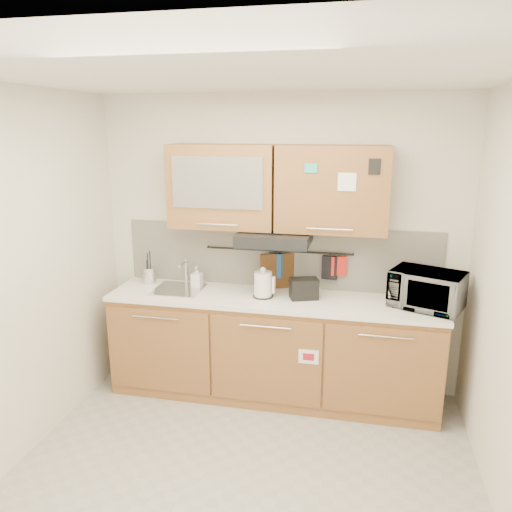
% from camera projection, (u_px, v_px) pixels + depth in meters
% --- Properties ---
extents(floor, '(3.20, 3.20, 0.00)m').
position_uv_depth(floor, '(240.00, 484.00, 3.34)').
color(floor, '#9E9993').
rests_on(floor, ground).
extents(ceiling, '(3.20, 3.20, 0.00)m').
position_uv_depth(ceiling, '(236.00, 73.00, 2.68)').
color(ceiling, white).
rests_on(ceiling, wall_back).
extents(wall_back, '(3.20, 0.00, 3.20)m').
position_uv_depth(wall_back, '(279.00, 245.00, 4.43)').
color(wall_back, silver).
rests_on(wall_back, ground).
extents(wall_left, '(0.00, 3.00, 3.00)m').
position_uv_depth(wall_left, '(7.00, 284.00, 3.34)').
color(wall_left, silver).
rests_on(wall_left, ground).
extents(base_cabinet, '(2.80, 0.64, 0.88)m').
position_uv_depth(base_cabinet, '(272.00, 352.00, 4.37)').
color(base_cabinet, '#AA713C').
rests_on(base_cabinet, floor).
extents(countertop, '(2.82, 0.62, 0.04)m').
position_uv_depth(countertop, '(273.00, 299.00, 4.24)').
color(countertop, white).
rests_on(countertop, base_cabinet).
extents(backsplash, '(2.80, 0.02, 0.56)m').
position_uv_depth(backsplash, '(279.00, 256.00, 4.45)').
color(backsplash, silver).
rests_on(backsplash, countertop).
extents(upper_cabinets, '(1.82, 0.37, 0.70)m').
position_uv_depth(upper_cabinets, '(276.00, 188.00, 4.13)').
color(upper_cabinets, '#AA713C').
rests_on(upper_cabinets, wall_back).
extents(range_hood, '(0.60, 0.46, 0.10)m').
position_uv_depth(range_hood, '(274.00, 238.00, 4.16)').
color(range_hood, black).
rests_on(range_hood, upper_cabinets).
extents(sink, '(0.42, 0.40, 0.26)m').
position_uv_depth(sink, '(179.00, 289.00, 4.42)').
color(sink, silver).
rests_on(sink, countertop).
extents(utensil_rail, '(1.30, 0.02, 0.02)m').
position_uv_depth(utensil_rail, '(278.00, 251.00, 4.39)').
color(utensil_rail, black).
rests_on(utensil_rail, backsplash).
extents(utensil_crock, '(0.15, 0.15, 0.31)m').
position_uv_depth(utensil_crock, '(150.00, 275.00, 4.58)').
color(utensil_crock, silver).
rests_on(utensil_crock, countertop).
extents(kettle, '(0.19, 0.18, 0.27)m').
position_uv_depth(kettle, '(263.00, 285.00, 4.21)').
color(kettle, white).
rests_on(kettle, countertop).
extents(toaster, '(0.26, 0.21, 0.17)m').
position_uv_depth(toaster, '(304.00, 288.00, 4.17)').
color(toaster, black).
rests_on(toaster, countertop).
extents(microwave, '(0.64, 0.55, 0.30)m').
position_uv_depth(microwave, '(427.00, 289.00, 3.95)').
color(microwave, '#999999').
rests_on(microwave, countertop).
extents(soap_bottle, '(0.09, 0.09, 0.19)m').
position_uv_depth(soap_bottle, '(197.00, 277.00, 4.46)').
color(soap_bottle, '#999999').
rests_on(soap_bottle, countertop).
extents(cutting_board, '(0.33, 0.17, 0.43)m').
position_uv_depth(cutting_board, '(279.00, 277.00, 4.44)').
color(cutting_board, brown).
rests_on(cutting_board, utensil_rail).
extents(oven_mitt, '(0.13, 0.07, 0.22)m').
position_uv_depth(oven_mitt, '(275.00, 265.00, 4.42)').
color(oven_mitt, '#215899').
rests_on(oven_mitt, utensil_rail).
extents(dark_pouch, '(0.14, 0.06, 0.21)m').
position_uv_depth(dark_pouch, '(330.00, 268.00, 4.32)').
color(dark_pouch, black).
rests_on(dark_pouch, utensil_rail).
extents(pot_holder, '(0.14, 0.07, 0.17)m').
position_uv_depth(pot_holder, '(339.00, 266.00, 4.30)').
color(pot_holder, red).
rests_on(pot_holder, utensil_rail).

